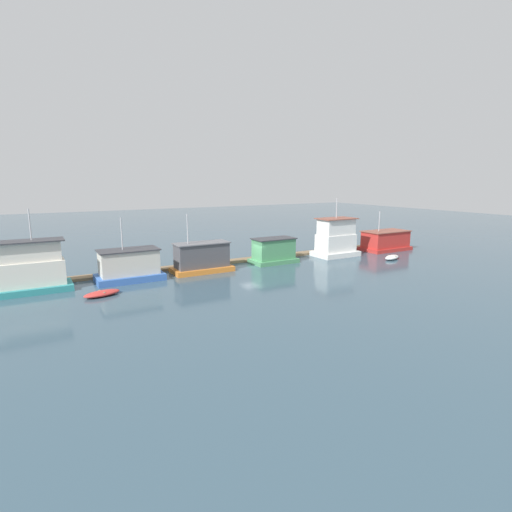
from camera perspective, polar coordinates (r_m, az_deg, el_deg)
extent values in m
plane|color=#385160|center=(48.93, -0.58, -1.42)|extent=(200.00, 200.00, 0.00)
cube|color=#846B4C|center=(51.55, -2.25, -0.62)|extent=(59.60, 1.65, 0.30)
cube|color=teal|center=(43.27, -29.53, -4.11)|extent=(7.27, 3.47, 0.59)
cube|color=silver|center=(42.95, -29.72, -2.21)|extent=(6.19, 2.39, 2.35)
cube|color=silver|center=(42.58, -29.98, 0.54)|extent=(5.72, 1.92, 1.84)
cube|color=#38383D|center=(42.43, -30.11, 1.84)|extent=(6.49, 2.69, 0.12)
cylinder|color=#B2B2B7|center=(42.26, -29.60, 3.93)|extent=(0.12, 0.12, 2.91)
cube|color=#3866B7|center=(44.05, -17.58, -2.88)|extent=(6.77, 3.91, 0.68)
cube|color=beige|center=(43.71, -17.69, -0.85)|extent=(5.79, 2.92, 2.50)
cube|color=#38383D|center=(43.48, -17.79, 0.84)|extent=(6.09, 3.22, 0.12)
cylinder|color=#B2B2B7|center=(43.12, -18.65, 3.04)|extent=(0.12, 0.12, 3.34)
cube|color=orange|center=(46.24, -7.70, -1.89)|extent=(6.86, 3.34, 0.56)
cube|color=#4C4C51|center=(45.91, -7.75, 0.10)|extent=(5.95, 2.43, 2.71)
cube|color=slate|center=(45.67, -7.80, 1.85)|extent=(6.25, 2.73, 0.12)
cylinder|color=#B2B2B7|center=(44.86, -9.76, 3.84)|extent=(0.12, 0.12, 3.31)
cube|color=#4C9360|center=(50.78, 2.53, -0.67)|extent=(5.81, 3.38, 0.52)
cube|color=#4C9360|center=(50.50, 2.54, 1.03)|extent=(5.00, 2.58, 2.53)
cube|color=#38383D|center=(50.28, 2.56, 2.51)|extent=(5.30, 2.88, 0.12)
cube|color=white|center=(56.38, 11.25, 0.37)|extent=(5.95, 3.91, 0.68)
cube|color=white|center=(56.13, 11.31, 1.87)|extent=(5.00, 2.96, 2.31)
cube|color=white|center=(55.83, 11.39, 4.12)|extent=(4.69, 2.65, 2.13)
cube|color=brown|center=(55.71, 11.44, 5.27)|extent=(5.30, 3.26, 0.12)
cylinder|color=#B2B2B7|center=(55.56, 11.45, 6.72)|extent=(0.12, 0.12, 2.70)
cube|color=red|center=(62.87, 17.93, 1.05)|extent=(7.36, 4.06, 0.51)
cube|color=red|center=(62.66, 18.01, 2.31)|extent=(6.73, 3.43, 2.29)
cube|color=brown|center=(62.50, 18.07, 3.40)|extent=(7.03, 3.73, 0.12)
cylinder|color=#B2B2B7|center=(61.23, 17.20, 4.74)|extent=(0.12, 0.12, 2.92)
ellipsoid|color=red|center=(39.01, -21.14, -5.00)|extent=(3.59, 2.30, 0.49)
cube|color=#997F60|center=(38.96, -21.16, -4.76)|extent=(0.48, 1.23, 0.08)
ellipsoid|color=white|center=(55.79, 18.84, -0.18)|extent=(3.35, 2.29, 0.55)
cube|color=#997F60|center=(55.76, 18.86, 0.01)|extent=(0.53, 1.10, 0.08)
cylinder|color=brown|center=(46.37, -14.18, -1.47)|extent=(0.27, 0.27, 1.54)
cylinder|color=brown|center=(45.44, -19.50, -1.99)|extent=(0.24, 0.24, 1.60)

